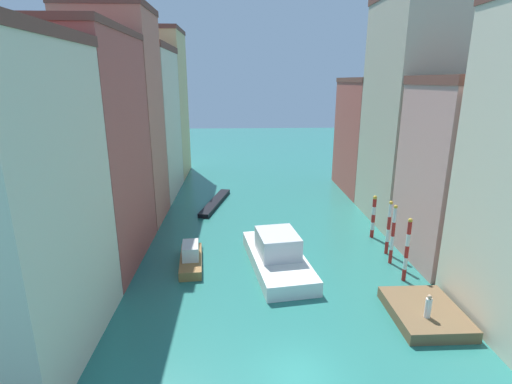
# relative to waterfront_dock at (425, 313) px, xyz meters

# --- Properties ---
(ground_plane) EXTENTS (154.00, 154.00, 0.00)m
(ground_plane) POSITION_rel_waterfront_dock_xyz_m (-8.35, 20.08, -0.36)
(ground_plane) COLOR #28756B
(building_left_1) EXTENTS (7.78, 11.41, 17.51)m
(building_left_1) POSITION_rel_waterfront_dock_xyz_m (-22.83, 9.05, 8.41)
(building_left_1) COLOR #B25147
(building_left_1) RESTS_ON ground
(building_left_2) EXTENTS (7.78, 7.29, 20.45)m
(building_left_2) POSITION_rel_waterfront_dock_xyz_m (-22.83, 18.48, 9.87)
(building_left_2) COLOR #C6705B
(building_left_2) RESTS_ON ground
(building_left_3) EXTENTS (7.78, 11.52, 17.89)m
(building_left_3) POSITION_rel_waterfront_dock_xyz_m (-22.83, 28.04, 8.60)
(building_left_3) COLOR beige
(building_left_3) RESTS_ON ground
(building_left_4) EXTENTS (7.78, 9.07, 20.87)m
(building_left_4) POSITION_rel_waterfront_dock_xyz_m (-22.83, 38.29, 10.08)
(building_left_4) COLOR #DBB77A
(building_left_4) RESTS_ON ground
(building_right_1) EXTENTS (7.78, 8.09, 14.25)m
(building_right_1) POSITION_rel_waterfront_dock_xyz_m (6.12, 7.85, 6.78)
(building_right_1) COLOR tan
(building_right_1) RESTS_ON ground
(building_right_2) EXTENTS (7.78, 10.32, 21.89)m
(building_right_2) POSITION_rel_waterfront_dock_xyz_m (6.12, 17.44, 10.60)
(building_right_2) COLOR #BCB299
(building_right_2) RESTS_ON ground
(building_right_3) EXTENTS (7.78, 11.42, 14.22)m
(building_right_3) POSITION_rel_waterfront_dock_xyz_m (6.12, 28.22, 6.76)
(building_right_3) COLOR #B25147
(building_right_3) RESTS_ON ground
(waterfront_dock) EXTENTS (4.01, 5.09, 0.72)m
(waterfront_dock) POSITION_rel_waterfront_dock_xyz_m (0.00, 0.00, 0.00)
(waterfront_dock) COLOR brown
(waterfront_dock) RESTS_ON ground
(person_on_dock) EXTENTS (0.36, 0.36, 1.44)m
(person_on_dock) POSITION_rel_waterfront_dock_xyz_m (-0.38, -0.96, 1.03)
(person_on_dock) COLOR white
(person_on_dock) RESTS_ON waterfront_dock
(mooring_pole_0) EXTENTS (0.31, 0.31, 4.76)m
(mooring_pole_0) POSITION_rel_waterfront_dock_xyz_m (0.63, 4.55, 2.07)
(mooring_pole_0) COLOR red
(mooring_pole_0) RESTS_ON ground
(mooring_pole_1) EXTENTS (0.29, 0.29, 4.83)m
(mooring_pole_1) POSITION_rel_waterfront_dock_xyz_m (0.70, 7.31, 2.10)
(mooring_pole_1) COLOR red
(mooring_pole_1) RESTS_ON ground
(mooring_pole_2) EXTENTS (0.31, 0.31, 4.60)m
(mooring_pole_2) POSITION_rel_waterfront_dock_xyz_m (1.04, 9.03, 1.99)
(mooring_pole_2) COLOR red
(mooring_pole_2) RESTS_ON ground
(mooring_pole_3) EXTENTS (0.37, 0.37, 3.99)m
(mooring_pole_3) POSITION_rel_waterfront_dock_xyz_m (1.00, 12.52, 1.69)
(mooring_pole_3) COLOR red
(mooring_pole_3) RESTS_ON ground
(vaporetto_white) EXTENTS (5.17, 10.18, 2.81)m
(vaporetto_white) POSITION_rel_waterfront_dock_xyz_m (-8.28, 7.07, 0.62)
(vaporetto_white) COLOR white
(vaporetto_white) RESTS_ON ground
(gondola_black) EXTENTS (3.19, 9.77, 0.47)m
(gondola_black) POSITION_rel_waterfront_dock_xyz_m (-13.95, 22.96, -0.13)
(gondola_black) COLOR black
(gondola_black) RESTS_ON ground
(motorboat_0) EXTENTS (2.12, 5.39, 1.78)m
(motorboat_0) POSITION_rel_waterfront_dock_xyz_m (-14.98, 7.65, 0.28)
(motorboat_0) COLOR olive
(motorboat_0) RESTS_ON ground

